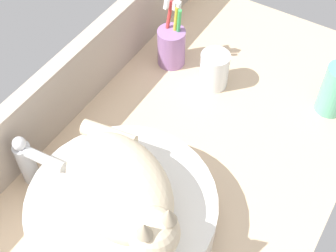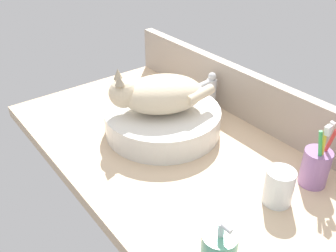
{
  "view_description": "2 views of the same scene",
  "coord_description": "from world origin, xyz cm",
  "px_view_note": "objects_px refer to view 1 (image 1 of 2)",
  "views": [
    {
      "loc": [
        -49.35,
        -27.85,
        84.72
      ],
      "look_at": [
        3.33,
        4.59,
        8.38
      ],
      "focal_mm": 50.0,
      "sensor_mm": 36.0,
      "label": 1
    },
    {
      "loc": [
        65.23,
        -57.72,
        65.64
      ],
      "look_at": [
        -6.39,
        -2.72,
        8.86
      ],
      "focal_mm": 40.0,
      "sensor_mm": 36.0,
      "label": 2
    }
  ],
  "objects_px": {
    "faucet": "(30,160)",
    "water_glass": "(214,72)",
    "toothbrush_cup": "(171,46)",
    "cat": "(123,190)",
    "soap_dispenser": "(336,89)",
    "sink_basin": "(123,211)"
  },
  "relations": [
    {
      "from": "faucet",
      "to": "water_glass",
      "type": "xyz_separation_m",
      "value": [
        0.45,
        -0.18,
        -0.03
      ]
    },
    {
      "from": "faucet",
      "to": "toothbrush_cup",
      "type": "height_order",
      "value": "toothbrush_cup"
    },
    {
      "from": "cat",
      "to": "faucet",
      "type": "relative_size",
      "value": 2.21
    },
    {
      "from": "faucet",
      "to": "water_glass",
      "type": "height_order",
      "value": "faucet"
    },
    {
      "from": "soap_dispenser",
      "to": "water_glass",
      "type": "distance_m",
      "value": 0.29
    },
    {
      "from": "sink_basin",
      "to": "water_glass",
      "type": "relative_size",
      "value": 3.88
    },
    {
      "from": "sink_basin",
      "to": "cat",
      "type": "relative_size",
      "value": 1.22
    },
    {
      "from": "faucet",
      "to": "toothbrush_cup",
      "type": "relative_size",
      "value": 0.73
    },
    {
      "from": "cat",
      "to": "water_glass",
      "type": "bearing_deg",
      "value": 5.56
    },
    {
      "from": "faucet",
      "to": "water_glass",
      "type": "relative_size",
      "value": 1.44
    },
    {
      "from": "sink_basin",
      "to": "faucet",
      "type": "bearing_deg",
      "value": 94.77
    },
    {
      "from": "soap_dispenser",
      "to": "sink_basin",
      "type": "bearing_deg",
      "value": 153.95
    },
    {
      "from": "faucet",
      "to": "cat",
      "type": "bearing_deg",
      "value": -86.78
    },
    {
      "from": "toothbrush_cup",
      "to": "water_glass",
      "type": "relative_size",
      "value": 1.99
    },
    {
      "from": "soap_dispenser",
      "to": "toothbrush_cup",
      "type": "relative_size",
      "value": 0.87
    },
    {
      "from": "cat",
      "to": "faucet",
      "type": "height_order",
      "value": "cat"
    },
    {
      "from": "sink_basin",
      "to": "soap_dispenser",
      "type": "xyz_separation_m",
      "value": [
        0.5,
        -0.25,
        0.03
      ]
    },
    {
      "from": "cat",
      "to": "soap_dispenser",
      "type": "xyz_separation_m",
      "value": [
        0.51,
        -0.23,
        -0.07
      ]
    },
    {
      "from": "sink_basin",
      "to": "cat",
      "type": "distance_m",
      "value": 0.1
    },
    {
      "from": "toothbrush_cup",
      "to": "faucet",
      "type": "bearing_deg",
      "value": 173.41
    },
    {
      "from": "sink_basin",
      "to": "faucet",
      "type": "height_order",
      "value": "faucet"
    },
    {
      "from": "soap_dispenser",
      "to": "faucet",
      "type": "bearing_deg",
      "value": 138.59
    }
  ]
}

